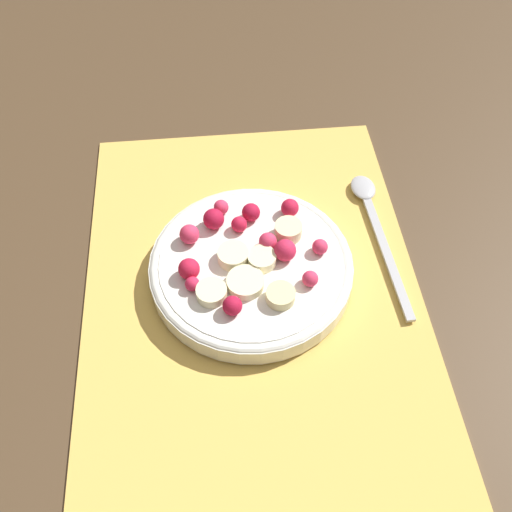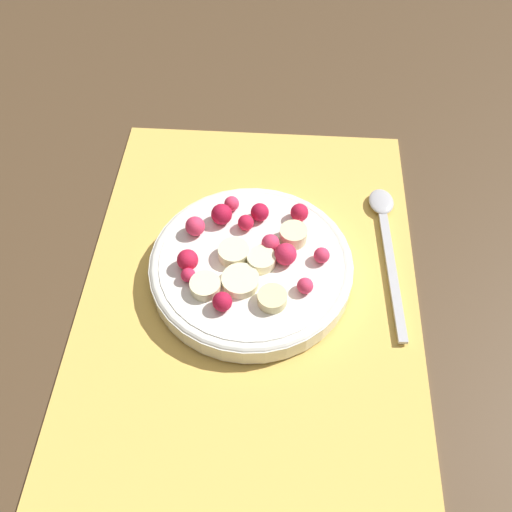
# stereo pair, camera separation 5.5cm
# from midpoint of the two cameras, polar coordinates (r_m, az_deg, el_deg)

# --- Properties ---
(ground_plane) EXTENTS (3.00, 3.00, 0.00)m
(ground_plane) POSITION_cam_midpoint_polar(r_m,az_deg,el_deg) (0.57, 2.16, -3.78)
(ground_plane) COLOR #4C3823
(placemat) EXTENTS (0.47, 0.33, 0.01)m
(placemat) POSITION_cam_midpoint_polar(r_m,az_deg,el_deg) (0.57, 2.17, -3.61)
(placemat) COLOR #E0B251
(placemat) RESTS_ON ground_plane
(fruit_bowl) EXTENTS (0.20, 0.20, 0.05)m
(fruit_bowl) POSITION_cam_midpoint_polar(r_m,az_deg,el_deg) (0.56, 2.72, -1.09)
(fruit_bowl) COLOR silver
(fruit_bowl) RESTS_ON placemat
(spoon) EXTENTS (0.20, 0.03, 0.01)m
(spoon) POSITION_cam_midpoint_polar(r_m,az_deg,el_deg) (0.63, 15.29, 2.41)
(spoon) COLOR #B2B2B7
(spoon) RESTS_ON placemat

